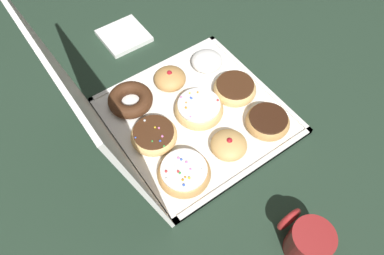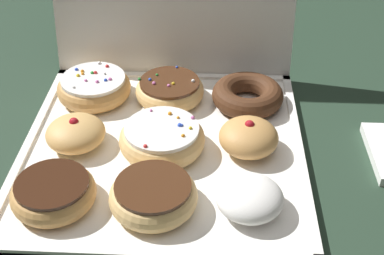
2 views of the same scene
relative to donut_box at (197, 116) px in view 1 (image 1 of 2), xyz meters
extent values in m
plane|color=#233828|center=(0.00, 0.00, -0.01)|extent=(3.00, 3.00, 0.00)
cube|color=white|center=(0.00, 0.00, 0.00)|extent=(0.40, 0.40, 0.01)
cube|color=white|center=(0.00, -0.20, 0.00)|extent=(0.40, 0.01, 0.01)
cube|color=white|center=(0.00, 0.20, 0.00)|extent=(0.40, 0.01, 0.01)
cube|color=white|center=(-0.20, 0.00, 0.00)|extent=(0.01, 0.40, 0.01)
cube|color=white|center=(0.20, 0.00, 0.00)|extent=(0.01, 0.40, 0.01)
cube|color=white|center=(0.00, 0.24, 0.20)|extent=(0.40, 0.09, 0.41)
torus|color=tan|center=(-0.13, -0.12, 0.02)|extent=(0.11, 0.11, 0.03)
cylinder|color=#381E11|center=(-0.13, -0.12, 0.04)|extent=(0.09, 0.09, 0.01)
torus|color=#E5B770|center=(0.00, -0.12, 0.02)|extent=(0.11, 0.11, 0.04)
cylinder|color=#472816|center=(0.00, -0.12, 0.04)|extent=(0.10, 0.10, 0.01)
ellipsoid|color=white|center=(0.12, -0.12, 0.02)|extent=(0.08, 0.08, 0.04)
ellipsoid|color=tan|center=(-0.12, 0.00, 0.03)|extent=(0.09, 0.09, 0.04)
sphere|color=#B21923|center=(-0.12, 0.00, 0.04)|extent=(0.01, 0.01, 0.01)
torus|color=#E5B770|center=(0.00, -0.01, 0.02)|extent=(0.12, 0.12, 0.04)
cylinder|color=white|center=(0.00, -0.01, 0.04)|extent=(0.11, 0.11, 0.01)
sphere|color=pink|center=(0.04, 0.02, 0.05)|extent=(0.01, 0.01, 0.01)
sphere|color=orange|center=(0.03, -0.02, 0.05)|extent=(0.01, 0.01, 0.01)
sphere|color=blue|center=(0.02, 0.00, 0.05)|extent=(0.01, 0.01, 0.01)
sphere|color=orange|center=(0.01, 0.03, 0.05)|extent=(0.01, 0.01, 0.01)
sphere|color=pink|center=(-0.02, 0.03, 0.05)|extent=(0.00, 0.00, 0.00)
sphere|color=blue|center=(0.03, 0.00, 0.05)|extent=(0.00, 0.00, 0.00)
sphere|color=orange|center=(0.02, 0.02, 0.05)|extent=(0.00, 0.00, 0.00)
sphere|color=yellow|center=(0.04, -0.01, 0.05)|extent=(0.01, 0.01, 0.01)
sphere|color=red|center=(-0.02, -0.05, 0.05)|extent=(0.01, 0.01, 0.01)
ellipsoid|color=tan|center=(0.12, 0.00, 0.03)|extent=(0.08, 0.08, 0.05)
sphere|color=#B21923|center=(0.12, 0.00, 0.05)|extent=(0.01, 0.01, 0.01)
torus|color=tan|center=(-0.12, 0.12, 0.02)|extent=(0.12, 0.12, 0.04)
cylinder|color=white|center=(-0.12, 0.12, 0.04)|extent=(0.10, 0.10, 0.01)
sphere|color=white|center=(-0.12, 0.17, 0.04)|extent=(0.01, 0.01, 0.01)
sphere|color=yellow|center=(-0.15, 0.13, 0.04)|extent=(0.01, 0.01, 0.01)
sphere|color=pink|center=(-0.09, 0.12, 0.04)|extent=(0.01, 0.01, 0.01)
sphere|color=blue|center=(-0.10, 0.12, 0.04)|extent=(0.01, 0.01, 0.01)
sphere|color=orange|center=(-0.14, 0.13, 0.04)|extent=(0.00, 0.00, 0.00)
sphere|color=orange|center=(-0.14, 0.14, 0.04)|extent=(0.01, 0.01, 0.01)
sphere|color=pink|center=(-0.11, 0.11, 0.04)|extent=(0.01, 0.01, 0.01)
sphere|color=blue|center=(-0.15, 0.15, 0.04)|extent=(0.01, 0.01, 0.01)
sphere|color=white|center=(-0.11, 0.14, 0.04)|extent=(0.00, 0.00, 0.00)
sphere|color=green|center=(-0.13, 0.14, 0.04)|extent=(0.01, 0.01, 0.01)
sphere|color=pink|center=(-0.13, 0.11, 0.04)|extent=(0.01, 0.01, 0.01)
sphere|color=white|center=(-0.15, 0.09, 0.04)|extent=(0.00, 0.00, 0.00)
sphere|color=red|center=(-0.11, 0.16, 0.04)|extent=(0.01, 0.01, 0.01)
sphere|color=red|center=(-0.12, 0.14, 0.04)|extent=(0.01, 0.01, 0.01)
torus|color=#E5B770|center=(0.00, 0.13, 0.02)|extent=(0.11, 0.11, 0.03)
cylinder|color=#472816|center=(0.00, 0.13, 0.04)|extent=(0.10, 0.10, 0.01)
sphere|color=pink|center=(-0.02, 0.12, 0.04)|extent=(0.01, 0.01, 0.01)
sphere|color=green|center=(-0.05, 0.13, 0.04)|extent=(0.01, 0.01, 0.01)
sphere|color=yellow|center=(0.01, 0.12, 0.04)|extent=(0.00, 0.00, 0.00)
sphere|color=green|center=(-0.02, 0.14, 0.04)|extent=(0.00, 0.00, 0.00)
sphere|color=pink|center=(0.00, 0.11, 0.04)|extent=(0.01, 0.01, 0.01)
sphere|color=blue|center=(0.01, 0.17, 0.04)|extent=(0.00, 0.00, 0.00)
sphere|color=white|center=(0.04, 0.13, 0.04)|extent=(0.01, 0.01, 0.01)
sphere|color=blue|center=(-0.03, 0.13, 0.04)|extent=(0.01, 0.01, 0.01)
torus|color=#472816|center=(0.13, 0.12, 0.02)|extent=(0.11, 0.11, 0.03)
cylinder|color=maroon|center=(-0.39, 0.02, 0.04)|extent=(0.08, 0.08, 0.09)
cylinder|color=black|center=(-0.39, 0.02, 0.07)|extent=(0.07, 0.07, 0.01)
torus|color=maroon|center=(-0.34, 0.02, 0.04)|extent=(0.01, 0.06, 0.06)
cube|color=white|center=(0.36, 0.01, 0.00)|extent=(0.13, 0.13, 0.01)
camera|label=1|loc=(-0.43, 0.32, 0.75)|focal=34.26mm
camera|label=2|loc=(0.07, -0.59, 0.48)|focal=49.21mm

